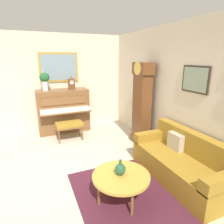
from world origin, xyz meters
The scene contains 12 objects.
ground_plane centered at (0.00, 0.00, -0.05)m, with size 6.40×6.00×0.10m, color beige.
wall_left centered at (-2.60, 0.01, 1.41)m, with size 0.13×4.90×2.80m.
wall_back centered at (0.02, 2.40, 1.40)m, with size 5.30×0.13×2.80m.
area_rug centered at (1.16, 0.82, 0.00)m, with size 2.10×1.50×0.01m, color #4C1E2D.
piano centered at (-2.23, 0.43, 0.63)m, with size 0.87×1.44×1.24m.
piano_bench centered at (-1.49, 0.45, 0.41)m, with size 0.42×0.70×0.48m.
grandfather_clock centered at (-0.61, 2.09, 0.96)m, with size 0.52×0.34×2.03m.
couch centered at (1.01, 1.97, 0.31)m, with size 1.90×0.80×0.84m.
coffee_table centered at (1.08, 0.73, 0.39)m, with size 0.88×0.88×0.42m.
mantel_clock centered at (-2.23, 0.71, 1.41)m, with size 0.13×0.18×0.38m.
flower_vase centered at (-2.23, -0.01, 1.55)m, with size 0.26×0.26×0.58m.
green_jug centered at (1.05, 0.72, 0.50)m, with size 0.17×0.17×0.24m.
Camera 1 is at (3.38, -0.40, 2.13)m, focal length 31.17 mm.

